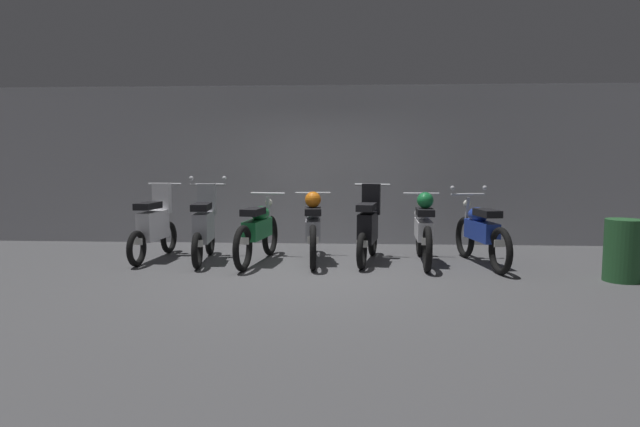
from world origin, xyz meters
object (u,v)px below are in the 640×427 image
object	(u,v)px
motorbike_slot_3	(313,227)
motorbike_slot_5	(424,229)
motorbike_slot_0	(154,226)
motorbike_slot_2	(258,230)
motorbike_slot_1	(204,227)
trash_bin	(623,250)
motorbike_slot_4	(368,228)
motorbike_slot_6	(481,232)

from	to	relation	value
motorbike_slot_3	motorbike_slot_5	world-z (taller)	same
motorbike_slot_0	motorbike_slot_5	bearing A→B (deg)	-1.64
motorbike_slot_2	motorbike_slot_1	bearing A→B (deg)	175.67
motorbike_slot_5	motorbike_slot_2	bearing A→B (deg)	-178.22
motorbike_slot_2	trash_bin	world-z (taller)	motorbike_slot_2
motorbike_slot_0	motorbike_slot_1	size ratio (longest dim) A/B	1.00
motorbike_slot_5	motorbike_slot_1	bearing A→B (deg)	-179.76
motorbike_slot_3	trash_bin	world-z (taller)	motorbike_slot_3
motorbike_slot_0	motorbike_slot_4	distance (m)	3.33
motorbike_slot_3	motorbike_slot_1	bearing A→B (deg)	-178.15
motorbike_slot_1	motorbike_slot_3	size ratio (longest dim) A/B	0.86
motorbike_slot_5	trash_bin	bearing A→B (deg)	-24.07
motorbike_slot_4	motorbike_slot_6	xyz separation A→B (m)	(1.65, -0.17, -0.03)
motorbike_slot_5	motorbike_slot_3	bearing A→B (deg)	178.62
motorbike_slot_1	motorbike_slot_6	distance (m)	4.15
motorbike_slot_3	trash_bin	bearing A→B (deg)	-15.31
motorbike_slot_1	motorbike_slot_2	world-z (taller)	motorbike_slot_1
motorbike_slot_1	motorbike_slot_5	world-z (taller)	motorbike_slot_1
motorbike_slot_2	motorbike_slot_6	bearing A→B (deg)	-0.27
motorbike_slot_6	motorbike_slot_1	bearing A→B (deg)	178.91
motorbike_slot_2	trash_bin	bearing A→B (deg)	-11.50
motorbike_slot_6	trash_bin	distance (m)	1.86
motorbike_slot_5	motorbike_slot_6	xyz separation A→B (m)	(0.83, -0.09, -0.03)
motorbike_slot_1	motorbike_slot_3	world-z (taller)	motorbike_slot_1
motorbike_slot_5	motorbike_slot_0	bearing A→B (deg)	178.36
motorbike_slot_3	motorbike_slot_0	bearing A→B (deg)	178.19
motorbike_slot_3	motorbike_slot_6	distance (m)	2.49
motorbike_slot_0	motorbike_slot_6	bearing A→B (deg)	-2.43
motorbike_slot_2	motorbike_slot_4	size ratio (longest dim) A/B	1.16
motorbike_slot_6	trash_bin	world-z (taller)	motorbike_slot_6
motorbike_slot_1	trash_bin	distance (m)	5.82
motorbike_slot_0	motorbike_slot_1	bearing A→B (deg)	-9.13
motorbike_slot_0	motorbike_slot_3	xyz separation A→B (m)	(2.49, -0.08, 0.00)
motorbike_slot_1	trash_bin	xyz separation A→B (m)	(5.73, -1.06, -0.13)
motorbike_slot_4	trash_bin	world-z (taller)	motorbike_slot_4
motorbike_slot_2	motorbike_slot_4	bearing A→B (deg)	5.20
motorbike_slot_2	motorbike_slot_6	distance (m)	3.31
trash_bin	motorbike_slot_6	bearing A→B (deg)	148.12
motorbike_slot_0	motorbike_slot_2	distance (m)	1.67
motorbike_slot_6	motorbike_slot_2	bearing A→B (deg)	179.73
motorbike_slot_1	motorbike_slot_4	xyz separation A→B (m)	(2.50, 0.09, -0.00)
motorbike_slot_1	motorbike_slot_6	world-z (taller)	motorbike_slot_1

